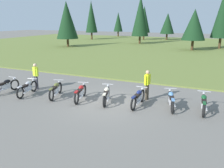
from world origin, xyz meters
name	(u,v)px	position (x,y,z in m)	size (l,w,h in m)	color
ground_plane	(107,103)	(0.00, 0.00, 0.00)	(140.00, 140.00, 0.00)	slate
grass_moorland	(181,48)	(0.00, 26.64, 0.05)	(80.00, 44.00, 0.10)	olive
forest_treeline	(177,18)	(-2.14, 33.79, 4.56)	(43.11, 27.67, 9.00)	#47331E
motorcycle_black	(5,86)	(-6.41, -0.89, 0.44)	(0.62, 2.10, 0.88)	black
motorcycle_silver	(27,88)	(-4.89, -0.67, 0.44)	(0.70, 2.08, 0.88)	black
motorcycle_olive	(56,90)	(-3.15, -0.28, 0.44)	(0.86, 2.03, 0.88)	black
motorcycle_red	(80,92)	(-1.56, -0.17, 0.44)	(0.77, 2.06, 0.88)	black
motorcycle_cream	(106,95)	(-0.08, 0.04, 0.44)	(0.85, 2.03, 0.88)	black
motorcycle_navy	(138,98)	(1.62, 0.25, 0.44)	(0.62, 2.10, 0.88)	black
motorcycle_sky_blue	(171,100)	(3.23, 0.62, 0.44)	(0.81, 2.04, 0.88)	black
motorcycle_british_green	(204,103)	(4.75, 0.75, 0.44)	(0.62, 2.10, 0.88)	black
rider_near_row_end	(36,75)	(-5.24, 0.51, 0.95)	(0.51, 0.35, 1.67)	#2D2D38
rider_with_back_turned	(147,83)	(1.77, 1.39, 0.95)	(0.27, 0.55, 1.67)	#4C4233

